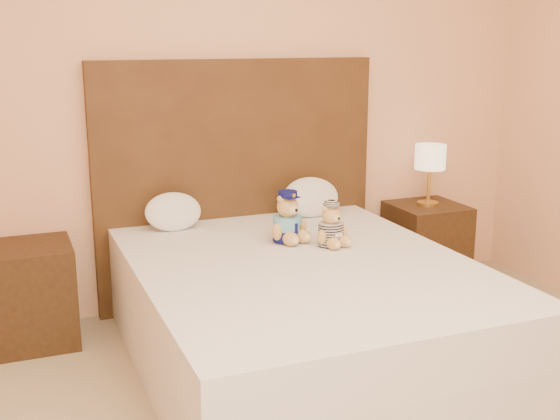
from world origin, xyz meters
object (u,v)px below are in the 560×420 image
(teddy_police, at_px, (288,217))
(teddy_prisoner, at_px, (331,225))
(pillow_left, at_px, (173,210))
(pillow_right, at_px, (311,195))
(bed, at_px, (303,314))
(lamp, at_px, (430,160))
(nightstand_right, at_px, (426,245))
(nightstand_left, at_px, (31,295))

(teddy_police, distance_m, teddy_prisoner, 0.24)
(pillow_left, relative_size, pillow_right, 0.90)
(bed, height_order, lamp, lamp)
(nightstand_right, relative_size, teddy_police, 2.00)
(nightstand_right, distance_m, pillow_left, 1.74)
(pillow_left, height_order, pillow_right, pillow_right)
(nightstand_right, distance_m, teddy_prisoner, 1.23)
(teddy_police, distance_m, pillow_left, 0.70)
(bed, xyz_separation_m, lamp, (1.25, 0.80, 0.57))
(lamp, bearing_deg, bed, -147.38)
(lamp, height_order, pillow_right, lamp)
(nightstand_left, bearing_deg, nightstand_right, 0.00)
(teddy_police, distance_m, pillow_right, 0.58)
(nightstand_left, height_order, pillow_right, pillow_right)
(pillow_right, bearing_deg, teddy_police, -126.85)
(nightstand_left, xyz_separation_m, teddy_police, (1.32, -0.44, 0.41))
(pillow_right, bearing_deg, lamp, -2.06)
(nightstand_right, distance_m, lamp, 0.57)
(bed, relative_size, nightstand_right, 3.64)
(nightstand_left, distance_m, lamp, 2.56)
(nightstand_right, height_order, teddy_police, teddy_police)
(teddy_police, bearing_deg, lamp, 2.76)
(nightstand_left, bearing_deg, bed, -32.62)
(bed, xyz_separation_m, teddy_prisoner, (0.25, 0.20, 0.39))
(pillow_left, bearing_deg, bed, -61.63)
(teddy_prisoner, relative_size, pillow_left, 0.70)
(nightstand_left, height_order, teddy_prisoner, teddy_prisoner)
(bed, relative_size, nightstand_left, 3.64)
(bed, bearing_deg, nightstand_left, 147.38)
(pillow_right, bearing_deg, teddy_prisoner, -104.96)
(nightstand_left, relative_size, teddy_prisoner, 2.40)
(lamp, relative_size, pillow_right, 1.10)
(bed, bearing_deg, pillow_left, 118.37)
(pillow_left, bearing_deg, pillow_right, 0.00)
(teddy_police, bearing_deg, pillow_right, 35.62)
(teddy_police, height_order, teddy_prisoner, teddy_police)
(teddy_prisoner, height_order, pillow_right, pillow_right)
(teddy_police, xyz_separation_m, pillow_left, (-0.52, 0.47, -0.02))
(bed, height_order, nightstand_left, same)
(lamp, relative_size, teddy_police, 1.45)
(lamp, xyz_separation_m, teddy_police, (-1.18, -0.44, -0.16))
(bed, relative_size, teddy_prisoner, 8.73)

